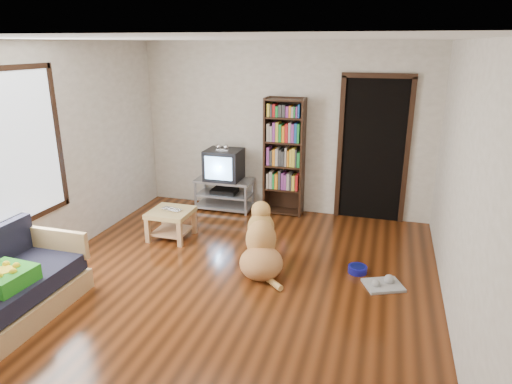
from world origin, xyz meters
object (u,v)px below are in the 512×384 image
(grey_rag, at_px, (383,285))
(coffee_table, at_px, (171,219))
(tv_stand, at_px, (225,193))
(bookshelf, at_px, (284,151))
(laptop, at_px, (170,210))
(dog, at_px, (261,247))
(dog_bowl, at_px, (357,269))
(green_cushion, at_px, (4,278))
(crt_tv, at_px, (224,164))

(grey_rag, bearing_deg, coffee_table, 168.90)
(tv_stand, bearing_deg, coffee_table, -103.08)
(coffee_table, bearing_deg, bookshelf, 47.98)
(laptop, xyz_separation_m, bookshelf, (1.25, 1.42, 0.59))
(dog, bearing_deg, dog_bowl, 12.49)
(laptop, xyz_separation_m, grey_rag, (2.84, -0.53, -0.40))
(green_cushion, xyz_separation_m, grey_rag, (3.39, 1.73, -0.48))
(crt_tv, distance_m, bookshelf, 0.99)
(dog_bowl, distance_m, bookshelf, 2.34)
(grey_rag, bearing_deg, dog_bowl, 140.19)
(tv_stand, bearing_deg, dog, -58.45)
(laptop, distance_m, crt_tv, 1.42)
(green_cushion, relative_size, crt_tv, 0.78)
(green_cushion, distance_m, dog, 2.64)
(dog_bowl, bearing_deg, green_cushion, -147.35)
(tv_stand, bearing_deg, crt_tv, 90.00)
(green_cushion, relative_size, laptop, 1.58)
(crt_tv, height_order, dog, crt_tv)
(bookshelf, bearing_deg, green_cushion, -116.10)
(tv_stand, height_order, crt_tv, crt_tv)
(coffee_table, bearing_deg, grey_rag, -11.10)
(bookshelf, bearing_deg, dog_bowl, -52.78)
(crt_tv, relative_size, dog, 0.64)
(green_cushion, distance_m, coffee_table, 2.36)
(grey_rag, bearing_deg, laptop, 169.48)
(dog, bearing_deg, green_cushion, -138.84)
(green_cushion, xyz_separation_m, dog, (1.98, 1.73, -0.20))
(grey_rag, height_order, bookshelf, bookshelf)
(tv_stand, relative_size, coffee_table, 1.64)
(green_cushion, bearing_deg, laptop, 79.60)
(green_cushion, distance_m, tv_stand, 3.69)
(crt_tv, relative_size, bookshelf, 0.32)
(grey_rag, xyz_separation_m, coffee_table, (-2.84, 0.56, 0.27))
(bookshelf, xyz_separation_m, coffee_table, (-1.25, -1.39, -0.72))
(green_cushion, relative_size, grey_rag, 1.13)
(crt_tv, xyz_separation_m, coffee_table, (-0.30, -1.32, -0.46))
(green_cushion, xyz_separation_m, crt_tv, (0.85, 3.60, 0.25))
(dog, bearing_deg, grey_rag, -0.22)
(dog_bowl, height_order, bookshelf, bookshelf)
(bookshelf, bearing_deg, tv_stand, -174.37)
(grey_rag, relative_size, bookshelf, 0.22)
(laptop, relative_size, bookshelf, 0.16)
(green_cushion, height_order, dog_bowl, green_cushion)
(dog_bowl, distance_m, dog, 1.16)
(green_cushion, bearing_deg, tv_stand, 79.93)
(laptop, xyz_separation_m, crt_tv, (0.30, 1.35, 0.33))
(green_cushion, distance_m, dog_bowl, 3.70)
(laptop, relative_size, crt_tv, 0.49)
(crt_tv, distance_m, coffee_table, 1.43)
(dog_bowl, relative_size, grey_rag, 0.55)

